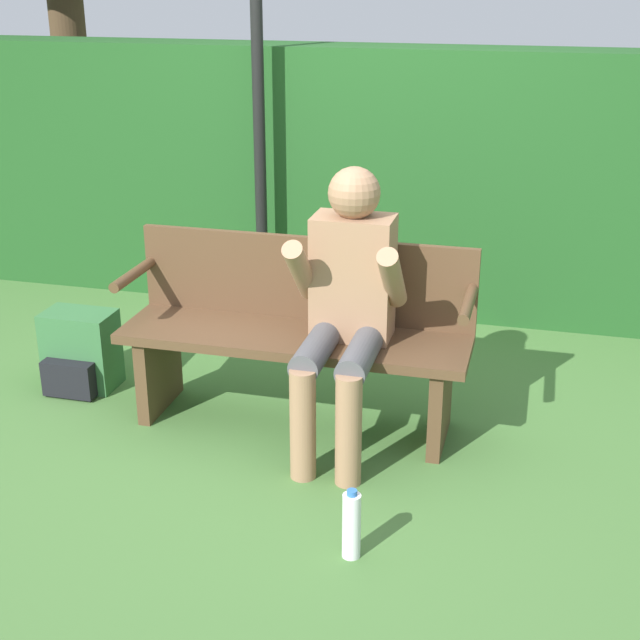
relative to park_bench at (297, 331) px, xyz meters
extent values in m
plane|color=#426B33|center=(0.00, -0.06, -0.45)|extent=(40.00, 40.00, 0.00)
cube|color=#1E4C1E|center=(0.00, 1.65, 0.35)|extent=(12.00, 0.43, 1.59)
cube|color=#513823|center=(0.00, -0.06, -0.01)|extent=(1.61, 0.45, 0.05)
cube|color=#513823|center=(0.00, 0.15, 0.21)|extent=(1.61, 0.04, 0.40)
cube|color=#513823|center=(-0.68, -0.06, -0.24)|extent=(0.06, 0.41, 0.42)
cube|color=#513823|center=(0.68, -0.06, -0.24)|extent=(0.06, 0.41, 0.42)
cylinder|color=#513823|center=(-0.78, -0.06, 0.23)|extent=(0.05, 0.41, 0.05)
cylinder|color=#513823|center=(0.78, -0.06, 0.23)|extent=(0.05, 0.41, 0.05)
cube|color=#997051|center=(0.26, -0.02, 0.29)|extent=(0.35, 0.22, 0.56)
sphere|color=#997051|center=(0.26, -0.02, 0.67)|extent=(0.23, 0.23, 0.23)
cylinder|color=#4C4C51|center=(0.17, -0.26, 0.04)|extent=(0.13, 0.49, 0.13)
cylinder|color=#4C4C51|center=(0.36, -0.26, 0.04)|extent=(0.13, 0.49, 0.13)
cylinder|color=#997051|center=(0.17, -0.50, -0.20)|extent=(0.11, 0.11, 0.49)
cylinder|color=#997051|center=(0.36, -0.50, -0.20)|extent=(0.11, 0.11, 0.49)
cylinder|color=#997051|center=(0.06, -0.15, 0.35)|extent=(0.09, 0.34, 0.34)
cylinder|color=#997051|center=(0.46, -0.15, 0.35)|extent=(0.09, 0.34, 0.34)
cube|color=#336638|center=(-1.17, 0.07, -0.25)|extent=(0.36, 0.22, 0.40)
cube|color=black|center=(-1.17, -0.08, -0.35)|extent=(0.27, 0.08, 0.18)
cylinder|color=white|center=(0.48, -0.99, -0.32)|extent=(0.07, 0.07, 0.26)
cylinder|color=#2D66B2|center=(0.48, -0.99, -0.18)|extent=(0.04, 0.04, 0.02)
cylinder|color=black|center=(-0.59, 1.29, 0.87)|extent=(0.07, 0.07, 2.63)
cylinder|color=#4C3823|center=(-2.73, 2.99, 0.74)|extent=(0.28, 0.28, 2.39)
camera|label=1|loc=(1.06, -3.66, 1.57)|focal=50.00mm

